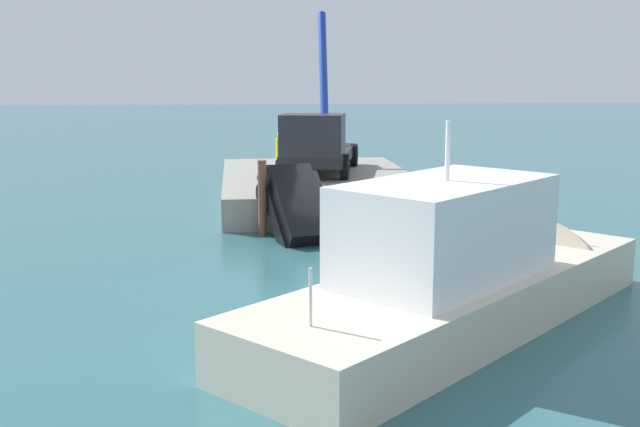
{
  "coord_description": "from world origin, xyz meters",
  "views": [
    {
      "loc": [
        24.63,
        -3.43,
        5.36
      ],
      "look_at": [
        -0.22,
        -0.64,
        0.68
      ],
      "focal_mm": 42.99,
      "sensor_mm": 36.0,
      "label": 1
    }
  ],
  "objects_px": {
    "salvaged_car": "(302,220)",
    "moored_yacht": "(496,286)",
    "crane_truck": "(317,142)",
    "dock_worker": "(280,156)"
  },
  "relations": [
    {
      "from": "crane_truck",
      "to": "salvaged_car",
      "type": "distance_m",
      "value": 7.7
    },
    {
      "from": "moored_yacht",
      "to": "salvaged_car",
      "type": "bearing_deg",
      "value": -153.94
    },
    {
      "from": "dock_worker",
      "to": "salvaged_car",
      "type": "bearing_deg",
      "value": 3.6
    },
    {
      "from": "moored_yacht",
      "to": "crane_truck",
      "type": "bearing_deg",
      "value": -170.74
    },
    {
      "from": "salvaged_car",
      "to": "moored_yacht",
      "type": "relative_size",
      "value": 0.36
    },
    {
      "from": "crane_truck",
      "to": "dock_worker",
      "type": "relative_size",
      "value": 4.49
    },
    {
      "from": "crane_truck",
      "to": "salvaged_car",
      "type": "xyz_separation_m",
      "value": [
        7.37,
        -1.3,
        -1.82
      ]
    },
    {
      "from": "crane_truck",
      "to": "dock_worker",
      "type": "distance_m",
      "value": 2.51
    },
    {
      "from": "crane_truck",
      "to": "dock_worker",
      "type": "height_order",
      "value": "crane_truck"
    },
    {
      "from": "crane_truck",
      "to": "moored_yacht",
      "type": "height_order",
      "value": "crane_truck"
    }
  ]
}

